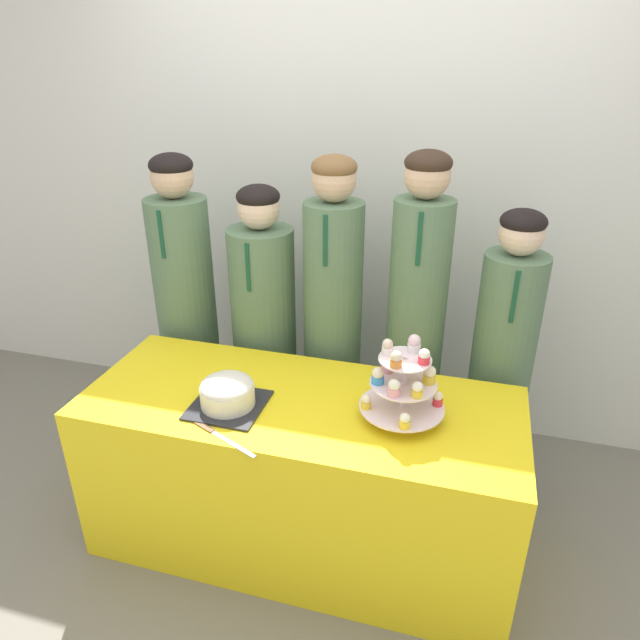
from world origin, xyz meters
TOP-DOWN VIEW (x-y plane):
  - ground_plane at (0.00, 0.00)m, footprint 16.00×16.00m
  - wall_back at (0.00, 1.44)m, footprint 9.00×0.06m
  - table at (0.00, 0.34)m, footprint 1.71×0.68m
  - round_cake at (-0.25, 0.23)m, footprint 0.27×0.27m
  - cake_knife at (-0.23, 0.06)m, footprint 0.29×0.14m
  - cupcake_stand at (0.39, 0.34)m, footprint 0.31×0.31m
  - student_0 at (-0.77, 0.89)m, footprint 0.29×0.30m
  - student_1 at (-0.36, 0.89)m, footprint 0.31×0.31m
  - student_2 at (-0.01, 0.89)m, footprint 0.27×0.27m
  - student_3 at (0.37, 0.89)m, footprint 0.26×0.26m
  - student_4 at (0.76, 0.89)m, footprint 0.27×0.27m

SIDE VIEW (x-z plane):
  - ground_plane at x=0.00m, z-range 0.00..0.00m
  - table at x=0.00m, z-range 0.00..0.72m
  - student_4 at x=0.76m, z-range -0.03..1.37m
  - student_1 at x=-0.36m, z-range -0.04..1.38m
  - cake_knife at x=-0.23m, z-range 0.72..0.73m
  - student_0 at x=-0.77m, z-range -0.03..1.51m
  - student_2 at x=-0.01m, z-range -0.02..1.54m
  - round_cake at x=-0.25m, z-range 0.72..0.84m
  - student_3 at x=0.37m, z-range -0.02..1.58m
  - cupcake_stand at x=0.39m, z-range 0.72..1.03m
  - wall_back at x=0.00m, z-range 0.00..2.70m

